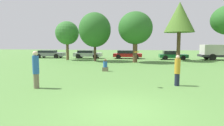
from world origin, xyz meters
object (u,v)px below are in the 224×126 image
bystander_sitting (105,66)px  delivery_truck_white (221,51)px  parked_car_grey (49,54)px  person_thrower (36,69)px  tree_0 (67,33)px  parked_car_silver (87,54)px  parked_car_red (127,54)px  parked_car_green (172,55)px  tree_1 (95,30)px  person_catcher (177,70)px  tree_2 (135,28)px  frisbee (137,52)px  tree_3 (179,17)px

bystander_sitting → delivery_truck_white: (13.64, 12.70, 0.78)m
parked_car_grey → delivery_truck_white: delivery_truck_white is taller
person_thrower → parked_car_grey: 21.34m
tree_0 → parked_car_silver: (1.87, 3.28, -2.98)m
parked_car_red → parked_car_green: bearing=-8.1°
parked_car_green → parked_car_grey: bearing=177.4°
tree_1 → parked_car_green: bearing=22.8°
person_catcher → parked_car_green: 17.58m
person_thrower → tree_2: (4.47, 14.08, 3.05)m
tree_0 → frisbee: bearing=-57.1°
tree_0 → parked_car_grey: size_ratio=1.14×
person_catcher → tree_3: (2.73, 14.88, 4.66)m
frisbee → parked_car_grey: (-14.06, 18.29, -1.18)m
parked_car_silver → parked_car_green: (12.45, -0.29, -0.02)m
frisbee → bystander_sitting: bearing=116.3°
bystander_sitting → parked_car_green: 14.60m
person_thrower → frisbee: bearing=-1.7°
bystander_sitting → parked_car_green: parked_car_green is taller
person_catcher → delivery_truck_white: delivery_truck_white is taller
person_thrower → delivery_truck_white: (15.96, 19.12, 0.20)m
tree_1 → parked_car_grey: tree_1 is taller
parked_car_grey → parked_car_green: size_ratio=1.19×
tree_0 → parked_car_grey: 6.15m
tree_1 → parked_car_silver: size_ratio=1.44×
frisbee → tree_3: 16.70m
tree_0 → parked_car_red: bearing=25.1°
person_thrower → tree_3: (9.86, 16.57, 4.51)m
bystander_sitting → parked_car_red: parked_car_red is taller
person_thrower → delivery_truck_white: 24.90m
tree_0 → delivery_truck_white: bearing=8.3°
tree_2 → delivery_truck_white: tree_2 is taller
parked_car_green → person_catcher: bearing=-99.9°
tree_0 → tree_2: (9.25, -2.02, 0.39)m
person_thrower → frisbee: 5.16m
tree_0 → parked_car_silver: bearing=60.3°
tree_0 → parked_car_grey: (-4.30, 3.20, -3.00)m
tree_1 → parked_car_green: 11.49m
person_catcher → bystander_sitting: 6.76m
person_thrower → tree_0: tree_0 is taller
tree_0 → parked_car_silver: size_ratio=1.23×
parked_car_red → delivery_truck_white: (12.88, -0.67, 0.53)m
person_thrower → tree_2: bearing=59.1°
person_thrower → parked_car_silver: person_thrower is taller
frisbee → delivery_truck_white: (10.97, 18.10, -0.64)m
bystander_sitting → tree_2: bearing=74.3°
tree_3 → parked_car_green: (-0.32, 2.53, -4.85)m
tree_2 → tree_3: size_ratio=0.80×
parked_car_silver → delivery_truck_white: 18.88m
tree_3 → delivery_truck_white: (6.10, 2.55, -4.31)m
tree_3 → parked_car_silver: 13.94m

